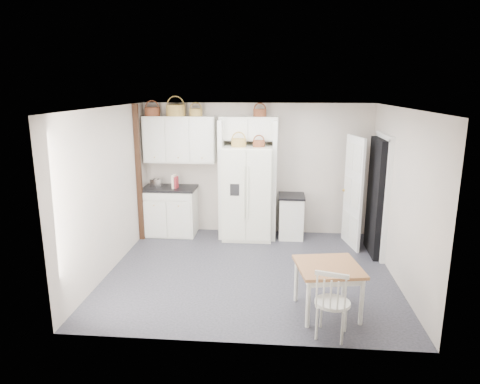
{
  "coord_description": "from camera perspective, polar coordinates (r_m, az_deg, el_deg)",
  "views": [
    {
      "loc": [
        0.39,
        -6.39,
        2.9
      ],
      "look_at": [
        -0.19,
        0.4,
        1.22
      ],
      "focal_mm": 32.0,
      "sensor_mm": 36.0,
      "label": 1
    }
  ],
  "objects": [
    {
      "name": "counter_right",
      "position": [
        8.36,
        6.9,
        -0.55
      ],
      "size": [
        0.5,
        0.59,
        0.04
      ],
      "primitive_type": "cube",
      "color": "black",
      "rests_on": "base_cab_right"
    },
    {
      "name": "bridge_cabinet",
      "position": [
        8.27,
        1.17,
        8.48
      ],
      "size": [
        1.12,
        0.34,
        0.45
      ],
      "primitive_type": "cube",
      "color": "white",
      "rests_on": "wall_back"
    },
    {
      "name": "ceiling",
      "position": [
        6.41,
        1.46,
        11.17
      ],
      "size": [
        4.5,
        4.5,
        0.0
      ],
      "primitive_type": "plane",
      "color": "white",
      "rests_on": "wall_back"
    },
    {
      "name": "toaster",
      "position": [
        8.63,
        -11.09,
        1.19
      ],
      "size": [
        0.24,
        0.16,
        0.16
      ],
      "primitive_type": "cube",
      "rotation": [
        0.0,
        0.0,
        -0.12
      ],
      "color": "silver",
      "rests_on": "counter_left"
    },
    {
      "name": "door_slab",
      "position": [
        8.07,
        14.84,
        -0.04
      ],
      "size": [
        0.21,
        0.79,
        2.05
      ],
      "primitive_type": "cube",
      "rotation": [
        0.0,
        0.0,
        -1.36
      ],
      "color": "white",
      "rests_on": "floor"
    },
    {
      "name": "basket_upper_c",
      "position": [
        8.38,
        -5.9,
        10.52
      ],
      "size": [
        0.25,
        0.25,
        0.15
      ],
      "primitive_type": "cylinder",
      "color": "olive",
      "rests_on": "upper_cabinet"
    },
    {
      "name": "counter_left",
      "position": [
        8.58,
        -9.33,
        0.52
      ],
      "size": [
        1.04,
        0.67,
        0.04
      ],
      "primitive_type": "cube",
      "color": "black",
      "rests_on": "base_cab_left"
    },
    {
      "name": "wall_left",
      "position": [
        7.1,
        -17.06,
        0.21
      ],
      "size": [
        0.0,
        4.0,
        4.0
      ],
      "primitive_type": "plane",
      "rotation": [
        1.57,
        0.0,
        1.57
      ],
      "color": "#B4ACA4",
      "rests_on": "floor"
    },
    {
      "name": "basket_bridge_b",
      "position": [
        8.24,
        2.65,
        10.51
      ],
      "size": [
        0.25,
        0.25,
        0.14
      ],
      "primitive_type": "cylinder",
      "color": "#533017",
      "rests_on": "bridge_cabinet"
    },
    {
      "name": "upper_cabinet",
      "position": [
        8.49,
        -8.03,
        6.96
      ],
      "size": [
        1.4,
        0.34,
        0.9
      ],
      "primitive_type": "cube",
      "color": "white",
      "rests_on": "wall_back"
    },
    {
      "name": "basket_upper_a",
      "position": [
        8.58,
        -11.62,
        10.46
      ],
      "size": [
        0.29,
        0.29,
        0.17
      ],
      "primitive_type": "cylinder",
      "color": "#533017",
      "rests_on": "upper_cabinet"
    },
    {
      "name": "trim_post",
      "position": [
        8.32,
        -13.33,
        2.39
      ],
      "size": [
        0.09,
        0.09,
        2.6
      ],
      "primitive_type": "cube",
      "color": "black",
      "rests_on": "floor"
    },
    {
      "name": "cookbook_cream",
      "position": [
        8.45,
        -8.78,
        1.4
      ],
      "size": [
        0.06,
        0.18,
        0.27
      ],
      "primitive_type": "cube",
      "rotation": [
        0.0,
        0.0,
        -0.13
      ],
      "color": "#F7E2C5",
      "rests_on": "counter_left"
    },
    {
      "name": "wall_back",
      "position": [
        8.55,
        2.22,
        3.06
      ],
      "size": [
        4.5,
        0.0,
        4.5
      ],
      "primitive_type": "plane",
      "rotation": [
        1.57,
        0.0,
        0.0
      ],
      "color": "#B4ACA4",
      "rests_on": "floor"
    },
    {
      "name": "basket_fridge_b",
      "position": [
        8.0,
        2.53,
        6.46
      ],
      "size": [
        0.22,
        0.22,
        0.12
      ],
      "primitive_type": "cylinder",
      "color": "#533017",
      "rests_on": "refrigerator"
    },
    {
      "name": "windsor_chair",
      "position": [
        5.3,
        12.21,
        -14.23
      ],
      "size": [
        0.51,
        0.48,
        0.86
      ],
      "primitive_type": "cube",
      "rotation": [
        0.0,
        0.0,
        -0.28
      ],
      "color": "white",
      "rests_on": "floor"
    },
    {
      "name": "floor",
      "position": [
        7.03,
        1.33,
        -10.51
      ],
      "size": [
        4.5,
        4.5,
        0.0
      ],
      "primitive_type": "plane",
      "color": "#23242A",
      "rests_on": "ground"
    },
    {
      "name": "base_cab_right",
      "position": [
        8.47,
        6.82,
        -3.35
      ],
      "size": [
        0.46,
        0.56,
        0.82
      ],
      "primitive_type": "cube",
      "color": "white",
      "rests_on": "floor"
    },
    {
      "name": "doorway_void",
      "position": [
        7.83,
        17.84,
        -0.68
      ],
      "size": [
        0.18,
        0.85,
        2.05
      ],
      "primitive_type": "cube",
      "color": "black",
      "rests_on": "floor"
    },
    {
      "name": "basket_fridge_a",
      "position": [
        8.02,
        -0.17,
        6.6
      ],
      "size": [
        0.28,
        0.28,
        0.15
      ],
      "primitive_type": "cylinder",
      "color": "olive",
      "rests_on": "refrigerator"
    },
    {
      "name": "fridge_panel_right",
      "position": [
        8.28,
        4.6,
        1.61
      ],
      "size": [
        0.08,
        0.6,
        2.3
      ],
      "primitive_type": "cube",
      "color": "white",
      "rests_on": "floor"
    },
    {
      "name": "base_cab_left",
      "position": [
        8.7,
        -9.21,
        -2.58
      ],
      "size": [
        1.0,
        0.63,
        0.93
      ],
      "primitive_type": "cube",
      "color": "white",
      "rests_on": "floor"
    },
    {
      "name": "wall_right",
      "position": [
        6.85,
        20.54,
        -0.56
      ],
      "size": [
        0.0,
        4.0,
        4.0
      ],
      "primitive_type": "plane",
      "rotation": [
        1.57,
        0.0,
        -1.57
      ],
      "color": "#B4ACA4",
      "rests_on": "floor"
    },
    {
      "name": "refrigerator",
      "position": [
        8.29,
        1.04,
        -0.07
      ],
      "size": [
        0.94,
        0.75,
        1.81
      ],
      "primitive_type": "cube",
      "color": "white",
      "rests_on": "floor"
    },
    {
      "name": "fridge_panel_left",
      "position": [
        8.34,
        -2.42,
        1.74
      ],
      "size": [
        0.08,
        0.6,
        2.3
      ],
      "primitive_type": "cube",
      "color": "white",
      "rests_on": "floor"
    },
    {
      "name": "dining_table",
      "position": [
        5.84,
        11.56,
        -12.54
      ],
      "size": [
        0.92,
        0.92,
        0.66
      ],
      "primitive_type": "cube",
      "rotation": [
        0.0,
        0.0,
        0.17
      ],
      "color": "brown",
      "rests_on": "floor"
    },
    {
      "name": "cookbook_red",
      "position": [
        8.44,
        -8.47,
        1.27
      ],
      "size": [
        0.05,
        0.15,
        0.23
      ],
      "primitive_type": "cube",
      "rotation": [
        0.0,
        0.0,
        -0.13
      ],
      "color": "maroon",
      "rests_on": "counter_left"
    },
    {
      "name": "basket_upper_b",
      "position": [
        8.46,
        -8.56,
        10.72
      ],
      "size": [
        0.37,
        0.37,
        0.22
      ],
      "primitive_type": "cylinder",
      "color": "olive",
      "rests_on": "upper_cabinet"
    }
  ]
}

